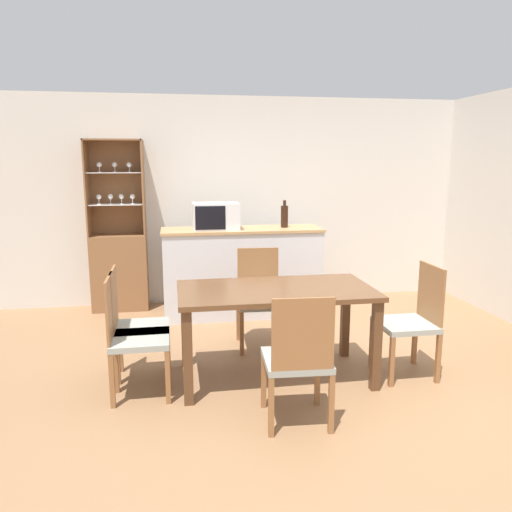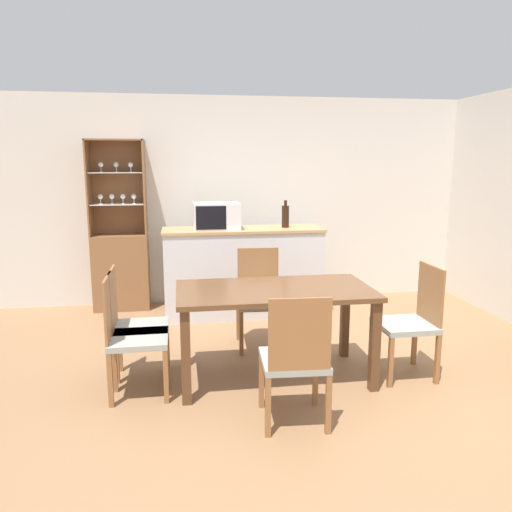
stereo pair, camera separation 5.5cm
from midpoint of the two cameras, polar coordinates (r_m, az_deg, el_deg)
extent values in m
plane|color=#936B47|center=(4.18, 6.55, -14.31)|extent=(18.00, 18.00, 0.00)
cube|color=silver|center=(6.38, 0.29, 6.36)|extent=(6.80, 0.06, 2.55)
cube|color=silver|center=(5.76, -1.86, -1.99)|extent=(1.79, 0.53, 0.99)
cube|color=tan|center=(5.67, -1.89, 3.03)|extent=(1.82, 0.56, 0.03)
cube|color=brown|center=(6.24, -15.52, -1.79)|extent=(0.65, 0.36, 0.91)
cube|color=brown|center=(6.27, -15.83, 7.58)|extent=(0.65, 0.02, 1.11)
cube|color=brown|center=(6.15, -18.97, 7.34)|extent=(0.02, 0.36, 1.11)
cube|color=brown|center=(6.07, -13.00, 7.62)|extent=(0.02, 0.36, 1.11)
cube|color=brown|center=(6.10, -16.28, 12.61)|extent=(0.65, 0.36, 0.02)
cube|color=white|center=(6.11, -15.91, 5.73)|extent=(0.61, 0.31, 0.01)
cube|color=white|center=(6.10, -16.09, 9.15)|extent=(0.61, 0.31, 0.01)
cylinder|color=white|center=(6.10, -17.74, 5.69)|extent=(0.04, 0.04, 0.01)
cylinder|color=white|center=(6.10, -17.76, 5.97)|extent=(0.01, 0.01, 0.06)
sphere|color=white|center=(6.09, -17.79, 6.46)|extent=(0.06, 0.06, 0.06)
cylinder|color=white|center=(6.11, -17.70, 9.14)|extent=(0.04, 0.04, 0.01)
cylinder|color=white|center=(6.11, -17.72, 9.43)|extent=(0.01, 0.01, 0.06)
sphere|color=white|center=(6.10, -17.75, 9.91)|extent=(0.06, 0.06, 0.06)
cylinder|color=white|center=(6.10, -16.53, 5.76)|extent=(0.04, 0.04, 0.01)
cylinder|color=white|center=(6.10, -16.54, 6.05)|extent=(0.01, 0.01, 0.06)
sphere|color=white|center=(6.10, -16.57, 6.53)|extent=(0.06, 0.06, 0.06)
cylinder|color=white|center=(6.12, -16.07, 9.23)|extent=(0.04, 0.04, 0.01)
cylinder|color=white|center=(6.12, -16.09, 9.52)|extent=(0.01, 0.01, 0.06)
sphere|color=white|center=(6.12, -16.11, 10.00)|extent=(0.06, 0.06, 0.06)
cylinder|color=white|center=(6.08, -15.35, 5.80)|extent=(0.04, 0.04, 0.01)
cylinder|color=white|center=(6.08, -15.36, 6.09)|extent=(0.01, 0.01, 0.06)
sphere|color=white|center=(6.07, -15.39, 6.57)|extent=(0.06, 0.06, 0.06)
cylinder|color=white|center=(6.05, -14.51, 9.30)|extent=(0.04, 0.04, 0.01)
cylinder|color=white|center=(6.05, -14.53, 9.58)|extent=(0.01, 0.01, 0.06)
sphere|color=white|center=(6.05, -14.55, 10.07)|extent=(0.06, 0.06, 0.06)
cylinder|color=white|center=(6.05, -14.16, 5.84)|extent=(0.04, 0.04, 0.01)
cylinder|color=white|center=(6.05, -14.18, 6.13)|extent=(0.01, 0.01, 0.06)
sphere|color=white|center=(6.05, -14.20, 6.61)|extent=(0.06, 0.06, 0.06)
cube|color=brown|center=(4.03, 1.87, -3.97)|extent=(1.57, 0.83, 0.04)
cube|color=brown|center=(3.74, -8.23, -11.44)|extent=(0.07, 0.07, 0.72)
cube|color=brown|center=(4.03, 13.18, -9.97)|extent=(0.07, 0.07, 0.72)
cube|color=brown|center=(4.41, -8.44, -7.95)|extent=(0.07, 0.07, 0.72)
cube|color=brown|center=(4.66, 9.82, -6.97)|extent=(0.07, 0.07, 0.72)
cube|color=#999E93|center=(3.94, -13.48, -9.28)|extent=(0.44, 0.44, 0.05)
cube|color=#936038|center=(3.89, -16.76, -5.72)|extent=(0.02, 0.40, 0.48)
cube|color=#936038|center=(4.20, -10.40, -11.23)|extent=(0.04, 0.04, 0.41)
cube|color=#936038|center=(3.84, -10.47, -13.45)|extent=(0.04, 0.04, 0.41)
cube|color=#936038|center=(4.23, -15.91, -11.33)|extent=(0.04, 0.04, 0.41)
cube|color=#936038|center=(3.87, -16.54, -13.53)|extent=(0.04, 0.04, 0.41)
cube|color=#999E93|center=(4.18, -13.25, -8.11)|extent=(0.44, 0.44, 0.05)
cube|color=#936038|center=(4.12, -16.33, -4.74)|extent=(0.02, 0.40, 0.48)
cube|color=#936038|center=(4.44, -10.38, -10.01)|extent=(0.04, 0.04, 0.41)
cube|color=#936038|center=(4.07, -10.39, -12.00)|extent=(0.04, 0.04, 0.41)
cube|color=#936038|center=(4.46, -15.58, -10.13)|extent=(0.04, 0.04, 0.41)
cube|color=#936038|center=(4.09, -16.10, -12.11)|extent=(0.04, 0.04, 0.41)
cube|color=#999E93|center=(4.34, 16.35, -7.54)|extent=(0.44, 0.44, 0.05)
cube|color=#936038|center=(4.37, 19.02, -4.04)|extent=(0.02, 0.40, 0.48)
cube|color=#936038|center=(4.17, 14.87, -11.60)|extent=(0.04, 0.04, 0.41)
cube|color=#936038|center=(4.51, 12.76, -9.76)|extent=(0.04, 0.04, 0.41)
cube|color=#936038|center=(4.34, 19.75, -10.96)|extent=(0.04, 0.04, 0.41)
cube|color=#936038|center=(4.67, 17.35, -9.27)|extent=(0.04, 0.04, 0.41)
cube|color=#999E93|center=(3.48, 4.16, -11.79)|extent=(0.46, 0.46, 0.05)
cube|color=#936038|center=(3.19, 4.91, -8.91)|extent=(0.40, 0.04, 0.48)
cube|color=#936038|center=(3.72, 0.44, -14.04)|extent=(0.04, 0.04, 0.41)
cube|color=#936038|center=(3.79, 6.62, -13.67)|extent=(0.04, 0.04, 0.41)
cube|color=#936038|center=(3.37, 1.25, -16.87)|extent=(0.04, 0.04, 0.41)
cube|color=#936038|center=(3.44, 8.13, -16.38)|extent=(0.04, 0.04, 0.41)
cube|color=#999E93|center=(4.78, 0.19, -5.38)|extent=(0.46, 0.46, 0.05)
cube|color=#936038|center=(4.92, -0.10, -1.79)|extent=(0.40, 0.04, 0.48)
cube|color=#936038|center=(4.69, 2.93, -8.66)|extent=(0.04, 0.04, 0.41)
cube|color=#936038|center=(4.65, -1.98, -8.86)|extent=(0.04, 0.04, 0.41)
cube|color=#936038|center=(5.07, 2.17, -7.17)|extent=(0.04, 0.04, 0.41)
cube|color=#936038|center=(5.02, -2.36, -7.34)|extent=(0.04, 0.04, 0.41)
cube|color=silver|center=(5.60, -4.91, 4.57)|extent=(0.51, 0.34, 0.30)
cube|color=black|center=(5.42, -5.52, 4.35)|extent=(0.33, 0.01, 0.26)
cylinder|color=black|center=(5.76, 3.00, 4.53)|extent=(0.08, 0.08, 0.25)
cylinder|color=black|center=(5.74, 3.01, 6.08)|extent=(0.04, 0.04, 0.06)
camera|label=1|loc=(0.03, -90.32, -0.06)|focal=35.00mm
camera|label=2|loc=(0.03, 89.68, 0.06)|focal=35.00mm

